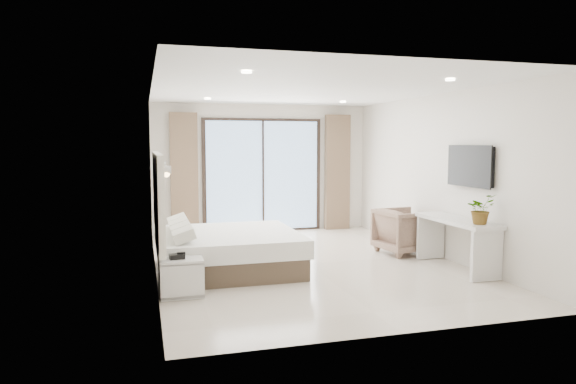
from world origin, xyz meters
name	(u,v)px	position (x,y,z in m)	size (l,w,h in m)	color
ground	(307,264)	(0.00, 0.00, 0.00)	(6.20, 6.20, 0.00)	beige
room_shell	(283,162)	(-0.20, 0.72, 1.58)	(4.62, 6.22, 2.72)	silver
bed	(226,251)	(-1.28, -0.09, 0.30)	(2.05, 1.95, 0.71)	brown
nightstand	(182,277)	(-2.02, -1.20, 0.24)	(0.52, 0.43, 0.47)	silver
phone	(177,256)	(-2.07, -1.22, 0.51)	(0.18, 0.14, 0.06)	black
console_desk	(457,232)	(2.04, -0.95, 0.56)	(0.49, 1.58, 0.77)	silver
plant	(481,212)	(2.04, -1.49, 0.93)	(0.38, 0.42, 0.33)	#33662D
armchair	(404,229)	(1.85, 0.28, 0.42)	(0.83, 0.77, 0.85)	#977863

